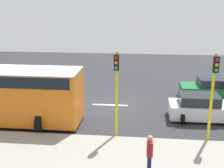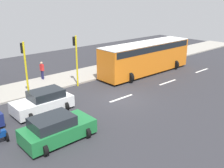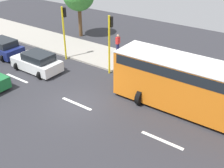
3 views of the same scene
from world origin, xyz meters
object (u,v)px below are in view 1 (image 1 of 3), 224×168
(car_green, at_px, (210,89))
(car_white, at_px, (203,108))
(pedestrian_near_signal, at_px, (150,154))
(traffic_light_midblock, at_px, (117,83))
(traffic_light_corner, at_px, (213,86))

(car_green, xyz_separation_m, car_white, (4.00, -1.28, -0.00))
(car_white, xyz_separation_m, pedestrian_near_signal, (6.42, -3.25, 0.35))
(car_white, relative_size, traffic_light_midblock, 0.90)
(pedestrian_near_signal, bearing_deg, traffic_light_corner, 138.55)
(pedestrian_near_signal, bearing_deg, traffic_light_midblock, -154.69)
(car_green, bearing_deg, traffic_light_midblock, -41.24)
(pedestrian_near_signal, distance_m, traffic_light_midblock, 4.21)
(car_green, height_order, traffic_light_midblock, traffic_light_midblock)
(traffic_light_corner, bearing_deg, traffic_light_midblock, -90.00)
(car_white, distance_m, traffic_light_midblock, 6.14)
(traffic_light_midblock, bearing_deg, traffic_light_corner, 90.00)
(car_green, xyz_separation_m, traffic_light_corner, (7.01, -1.53, 2.22))
(pedestrian_near_signal, relative_size, traffic_light_midblock, 0.38)
(car_green, distance_m, traffic_light_midblock, 9.58)
(pedestrian_near_signal, height_order, traffic_light_corner, traffic_light_corner)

